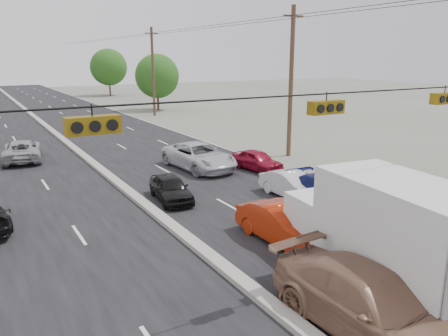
{
  "coord_description": "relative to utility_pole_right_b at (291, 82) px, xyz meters",
  "views": [
    {
      "loc": [
        -6.55,
        -8.44,
        6.72
      ],
      "look_at": [
        2.45,
        6.83,
        2.2
      ],
      "focal_mm": 35.0,
      "sensor_mm": 36.0,
      "label": 1
    }
  ],
  "objects": [
    {
      "name": "tree_right_mid",
      "position": [
        2.5,
        30.0,
        -0.77
      ],
      "size": [
        5.6,
        5.6,
        7.14
      ],
      "color": "#382619",
      "rests_on": "ground"
    },
    {
      "name": "center_median",
      "position": [
        -12.5,
        15.0,
        -5.01
      ],
      "size": [
        0.5,
        160.0,
        0.2
      ],
      "primitive_type": "cube",
      "color": "gray",
      "rests_on": "ground"
    },
    {
      "name": "tree_right_far",
      "position": [
        3.5,
        55.0,
        -0.15
      ],
      "size": [
        6.4,
        6.4,
        8.16
      ],
      "color": "#382619",
      "rests_on": "ground"
    },
    {
      "name": "box_truck",
      "position": [
        -9.02,
        -15.55,
        -3.33
      ],
      "size": [
        3.21,
        7.06,
        3.46
      ],
      "rotation": [
        0.0,
        0.0,
        -0.13
      ],
      "color": "black",
      "rests_on": "ground"
    },
    {
      "name": "queue_car_b",
      "position": [
        -5.8,
        -7.53,
        -4.48
      ],
      "size": [
        1.41,
        3.84,
        1.26
      ],
      "primitive_type": "imported",
      "rotation": [
        0.0,
        0.0,
        0.02
      ],
      "color": "silver",
      "rests_on": "ground"
    },
    {
      "name": "road_surface",
      "position": [
        -12.5,
        15.0,
        -5.11
      ],
      "size": [
        20.0,
        160.0,
        0.02
      ],
      "primitive_type": "cube",
      "color": "black",
      "rests_on": "ground"
    },
    {
      "name": "queue_car_a",
      "position": [
        -11.1,
        -4.92,
        -4.49
      ],
      "size": [
        1.87,
        3.75,
        1.23
      ],
      "primitive_type": "imported",
      "rotation": [
        0.0,
        0.0,
        -0.12
      ],
      "color": "black",
      "rests_on": "ground"
    },
    {
      "name": "utility_pole_right_c",
      "position": [
        0.0,
        25.0,
        0.0
      ],
      "size": [
        1.6,
        0.3,
        10.0
      ],
      "color": "#422D1E",
      "rests_on": "ground"
    },
    {
      "name": "ground",
      "position": [
        -12.5,
        -15.0,
        -5.11
      ],
      "size": [
        200.0,
        200.0,
        0.0
      ],
      "primitive_type": "plane",
      "color": "#606356",
      "rests_on": "ground"
    },
    {
      "name": "queue_car_d",
      "position": [
        -5.23,
        -9.29,
        -4.44
      ],
      "size": [
        2.18,
        4.71,
        1.33
      ],
      "primitive_type": "imported",
      "rotation": [
        0.0,
        0.0,
        -0.07
      ],
      "color": "#101551",
      "rests_on": "ground"
    },
    {
      "name": "tan_sedan",
      "position": [
        -11.1,
        -17.04,
        -4.29
      ],
      "size": [
        2.56,
        5.75,
        1.64
      ],
      "primitive_type": "imported",
      "rotation": [
        0.0,
        0.0,
        0.05
      ],
      "color": "#855E48",
      "rests_on": "ground"
    },
    {
      "name": "oncoming_far",
      "position": [
        -16.23,
        7.74,
        -4.41
      ],
      "size": [
        2.98,
        5.28,
        1.39
      ],
      "primitive_type": "imported",
      "rotation": [
        0.0,
        0.0,
        3.0
      ],
      "color": "#96989D",
      "rests_on": "ground"
    },
    {
      "name": "red_sedan",
      "position": [
        -9.5,
        -11.56,
        -4.41
      ],
      "size": [
        1.64,
        4.3,
        1.4
      ],
      "primitive_type": "imported",
      "rotation": [
        0.0,
        0.0,
        0.04
      ],
      "color": "#A02409",
      "rests_on": "ground"
    },
    {
      "name": "queue_car_c",
      "position": [
        -7.11,
        -0.13,
        -4.32
      ],
      "size": [
        3.1,
        5.87,
        1.57
      ],
      "primitive_type": "imported",
      "rotation": [
        0.0,
        0.0,
        0.09
      ],
      "color": "silver",
      "rests_on": "ground"
    },
    {
      "name": "utility_pole_right_b",
      "position": [
        0.0,
        0.0,
        0.0
      ],
      "size": [
        1.6,
        0.3,
        10.0
      ],
      "color": "#422D1E",
      "rests_on": "ground"
    },
    {
      "name": "traffic_signals",
      "position": [
        -11.1,
        -15.0,
        0.39
      ],
      "size": [
        25.0,
        0.3,
        0.54
      ],
      "color": "black",
      "rests_on": "ground"
    },
    {
      "name": "queue_car_e",
      "position": [
        -4.22,
        -2.25,
        -4.49
      ],
      "size": [
        1.92,
        3.78,
        1.23
      ],
      "primitive_type": "imported",
      "rotation": [
        0.0,
        0.0,
        0.13
      ],
      "color": "maroon",
      "rests_on": "ground"
    }
  ]
}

